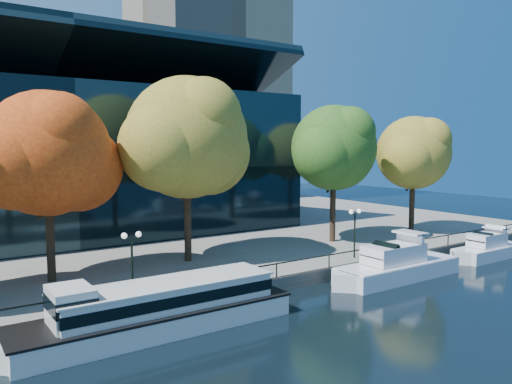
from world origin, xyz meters
TOP-DOWN VIEW (x-y plane):
  - ground at (0.00, 0.00)m, footprint 160.00×160.00m
  - promenade at (0.00, 36.38)m, footprint 90.00×67.08m
  - railing at (0.00, 3.25)m, footprint 88.20×0.08m
  - convention_building at (-4.00, 31.79)m, footprint 50.00×24.57m
  - office_tower at (28.00, 55.00)m, footprint 22.50×22.50m
  - tour_boat at (-5.44, 0.78)m, footprint 17.13×3.82m
  - cruiser_near at (14.18, 0.51)m, footprint 12.25×3.16m
  - cruiser_far at (26.78, 0.47)m, footprint 9.11×2.52m
  - tree_2 at (-8.15, 11.03)m, footprint 10.51×8.62m
  - tree_3 at (2.34, 11.24)m, footprint 12.04×9.87m
  - tree_4 at (17.58, 10.71)m, footprint 10.19×8.35m
  - tree_5 at (27.97, 9.58)m, footprint 9.63×7.90m
  - lamp_1 at (-5.08, 4.50)m, footprint 1.26×0.36m
  - lamp_2 at (13.99, 4.50)m, footprint 1.26×0.36m

SIDE VIEW (x-z plane):
  - ground at x=0.00m, z-range 0.00..0.00m
  - promenade at x=0.00m, z-range 0.00..1.00m
  - cruiser_far at x=26.78m, z-range -0.54..2.43m
  - cruiser_near at x=14.18m, z-range -0.67..2.88m
  - tour_boat at x=-5.44m, z-range -0.24..3.01m
  - railing at x=0.00m, z-range 1.44..2.43m
  - lamp_1 at x=-5.08m, z-range 1.97..6.00m
  - lamp_2 at x=13.99m, z-range 1.97..6.00m
  - convention_building at x=-4.00m, z-range -2.21..19.22m
  - tree_5 at x=27.97m, z-range 3.15..15.49m
  - tree_2 at x=-8.15m, z-range 3.08..16.01m
  - tree_4 at x=17.58m, z-range 3.30..16.41m
  - tree_3 at x=2.34m, z-range 3.32..18.00m
  - office_tower at x=28.00m, z-range 0.07..65.97m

